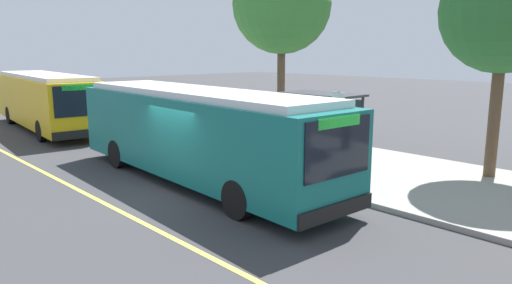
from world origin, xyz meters
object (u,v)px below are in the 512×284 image
(transit_bus_second, at_px, (46,99))
(transit_bus_main, at_px, (197,132))
(pedestrian_commuter, at_px, (295,140))
(waiting_bench, at_px, (325,148))
(route_sign_post, at_px, (338,125))

(transit_bus_second, bearing_deg, transit_bus_main, -1.07)
(pedestrian_commuter, bearing_deg, waiting_bench, 84.54)
(waiting_bench, relative_size, route_sign_post, 0.57)
(transit_bus_main, xyz_separation_m, pedestrian_commuter, (1.24, 3.23, -0.50))
(transit_bus_main, xyz_separation_m, route_sign_post, (3.54, 2.52, 0.34))
(route_sign_post, distance_m, pedestrian_commuter, 2.55)
(pedestrian_commuter, bearing_deg, route_sign_post, -17.23)
(transit_bus_second, relative_size, route_sign_post, 4.15)
(transit_bus_second, height_order, pedestrian_commuter, transit_bus_second)
(waiting_bench, xyz_separation_m, pedestrian_commuter, (-0.14, -1.46, 0.48))
(transit_bus_main, height_order, route_sign_post, same)
(transit_bus_second, distance_m, waiting_bench, 15.93)
(transit_bus_main, relative_size, transit_bus_second, 1.00)
(transit_bus_main, xyz_separation_m, transit_bus_second, (-13.89, 0.26, -0.00))
(transit_bus_second, height_order, route_sign_post, same)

